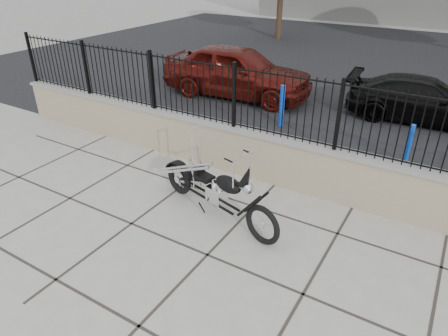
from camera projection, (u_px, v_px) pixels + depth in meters
name	position (u px, v px, depth m)	size (l,w,h in m)	color
ground_plane	(207.00, 255.00, 5.91)	(90.00, 90.00, 0.00)	#99968E
parking_lot	(385.00, 69.00, 15.33)	(30.00, 30.00, 0.00)	black
retaining_wall	(279.00, 160.00, 7.57)	(14.00, 0.36, 0.96)	gray
iron_fence	(283.00, 106.00, 7.05)	(14.00, 0.08, 1.20)	black
chopper_motorcycle	(214.00, 176.00, 6.48)	(2.53, 0.44, 1.52)	black
car_red	(237.00, 71.00, 12.12)	(1.84, 4.57, 1.56)	#4E0F0B
car_black	(424.00, 100.00, 10.39)	(1.58, 3.90, 1.13)	black
bollard_a	(282.00, 106.00, 10.08)	(0.13, 0.13, 1.07)	#0E28D3
bollard_b	(408.00, 147.00, 8.11)	(0.11, 0.11, 0.95)	blue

